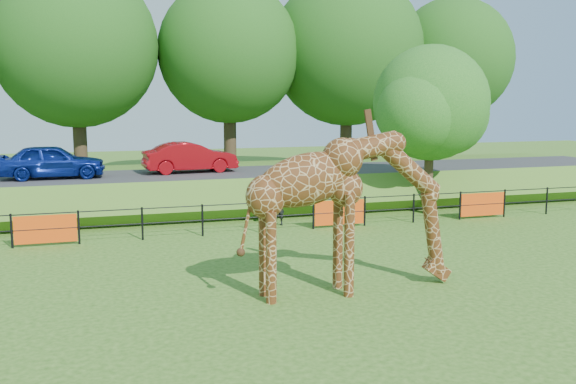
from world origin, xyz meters
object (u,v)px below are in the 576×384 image
object	(u,v)px
car_red	(190,157)
visitor	(278,206)
giraffe	(350,212)
tree_east	(432,107)
car_blue	(52,161)

from	to	relation	value
car_red	visitor	world-z (taller)	car_red
giraffe	visitor	distance (m)	8.40
car_red	tree_east	world-z (taller)	tree_east
car_red	tree_east	xyz separation A→B (m)	(8.95, -5.10, 2.20)
tree_east	car_blue	bearing A→B (deg)	162.51
giraffe	car_red	distance (m)	14.13
car_red	tree_east	size ratio (longest dim) A/B	0.60
giraffe	car_red	xyz separation A→B (m)	(-1.69, 14.03, 0.13)
car_blue	car_red	world-z (taller)	car_blue
giraffe	car_red	bearing A→B (deg)	96.76
giraffe	tree_east	bearing A→B (deg)	50.77
car_blue	visitor	size ratio (longest dim) A/B	2.75
giraffe	tree_east	xyz separation A→B (m)	(7.26, 8.93, 2.33)
giraffe	visitor	xyz separation A→B (m)	(0.62, 8.29, -1.21)
visitor	tree_east	distance (m)	7.55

